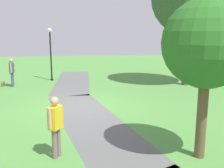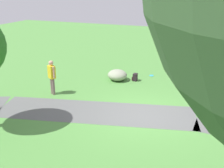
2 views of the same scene
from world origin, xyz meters
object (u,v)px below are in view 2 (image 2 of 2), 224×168
passerby_on_path (196,68)px  backpack_by_boulder (135,77)px  frisbee_on_grass (151,76)px  lawn_boulder (117,75)px  man_near_boulder (52,75)px

passerby_on_path → backpack_by_boulder: bearing=6.1°
frisbee_on_grass → lawn_boulder: bearing=42.8°
passerby_on_path → frisbee_on_grass: bearing=-19.4°
lawn_boulder → backpack_by_boulder: bearing=-165.0°
frisbee_on_grass → passerby_on_path: bearing=160.6°
lawn_boulder → passerby_on_path: bearing=-171.8°
lawn_boulder → man_near_boulder: (2.10, 3.01, 0.65)m
backpack_by_boulder → frisbee_on_grass: backpack_by_boulder is taller
lawn_boulder → man_near_boulder: 3.73m
passerby_on_path → backpack_by_boulder: passerby_on_path is taller
man_near_boulder → passerby_on_path: size_ratio=0.97×
frisbee_on_grass → backpack_by_boulder: bearing=62.3°
man_near_boulder → frisbee_on_grass: 5.80m
man_near_boulder → passerby_on_path: bearing=-149.4°
backpack_by_boulder → frisbee_on_grass: (-0.62, -1.17, -0.18)m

